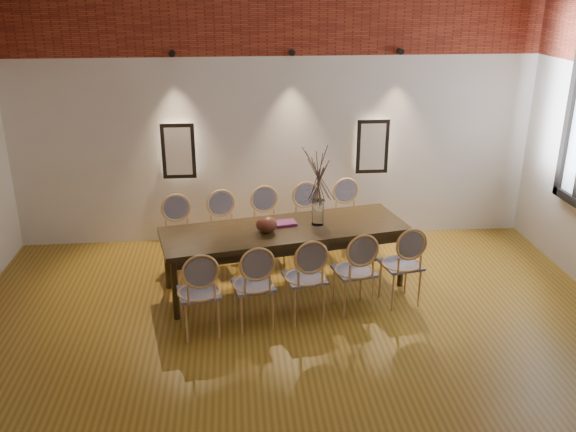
{
  "coord_description": "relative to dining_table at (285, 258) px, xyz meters",
  "views": [
    {
      "loc": [
        -0.58,
        -4.47,
        3.37
      ],
      "look_at": [
        -0.02,
        1.56,
        1.05
      ],
      "focal_mm": 38.0,
      "sensor_mm": 36.0,
      "label": 1
    }
  ],
  "objects": [
    {
      "name": "floor",
      "position": [
        0.02,
        -1.96,
        -0.39
      ],
      "size": [
        7.0,
        7.0,
        0.02
      ],
      "primitive_type": "cube",
      "color": "olive",
      "rests_on": "ground"
    },
    {
      "name": "wall_back",
      "position": [
        0.02,
        1.59,
        1.62
      ],
      "size": [
        7.0,
        0.1,
        4.0
      ],
      "primitive_type": "cube",
      "color": "silver",
      "rests_on": "ground"
    },
    {
      "name": "niche_left",
      "position": [
        -1.28,
        1.49,
        0.93
      ],
      "size": [
        0.36,
        0.06,
        0.66
      ],
      "primitive_type": "cube",
      "color": "#FFEAC6",
      "rests_on": "wall_back"
    },
    {
      "name": "niche_right",
      "position": [
        1.32,
        1.49,
        0.93
      ],
      "size": [
        0.36,
        0.06,
        0.66
      ],
      "primitive_type": "cube",
      "color": "#FFEAC6",
      "rests_on": "wall_back"
    },
    {
      "name": "spot_fixture_left",
      "position": [
        -1.28,
        1.46,
        2.17
      ],
      "size": [
        0.08,
        0.1,
        0.08
      ],
      "primitive_type": "cylinder",
      "rotation": [
        1.57,
        0.0,
        0.0
      ],
      "color": "black",
      "rests_on": "wall_back"
    },
    {
      "name": "spot_fixture_mid",
      "position": [
        0.22,
        1.46,
        2.17
      ],
      "size": [
        0.08,
        0.1,
        0.08
      ],
      "primitive_type": "cylinder",
      "rotation": [
        1.57,
        0.0,
        0.0
      ],
      "color": "black",
      "rests_on": "wall_back"
    },
    {
      "name": "spot_fixture_right",
      "position": [
        1.62,
        1.46,
        2.17
      ],
      "size": [
        0.08,
        0.1,
        0.08
      ],
      "primitive_type": "cylinder",
      "rotation": [
        1.57,
        0.0,
        0.0
      ],
      "color": "black",
      "rests_on": "wall_back"
    },
    {
      "name": "dining_table",
      "position": [
        0.0,
        0.0,
        0.0
      ],
      "size": [
        2.92,
        1.45,
        0.75
      ],
      "primitive_type": "cube",
      "rotation": [
        0.0,
        0.0,
        0.2
      ],
      "color": "#2E210F",
      "rests_on": "floor"
    },
    {
      "name": "chair_near_a",
      "position": [
        -0.95,
        -0.94,
        0.09
      ],
      "size": [
        0.52,
        0.52,
        0.94
      ],
      "primitive_type": null,
      "rotation": [
        0.0,
        0.0,
        0.2
      ],
      "color": "tan",
      "rests_on": "floor"
    },
    {
      "name": "chair_near_b",
      "position": [
        -0.4,
        -0.83,
        0.09
      ],
      "size": [
        0.52,
        0.52,
        0.94
      ],
      "primitive_type": null,
      "rotation": [
        0.0,
        0.0,
        0.2
      ],
      "color": "tan",
      "rests_on": "floor"
    },
    {
      "name": "chair_near_c",
      "position": [
        0.15,
        -0.71,
        0.09
      ],
      "size": [
        0.52,
        0.52,
        0.94
      ],
      "primitive_type": null,
      "rotation": [
        0.0,
        0.0,
        0.2
      ],
      "color": "tan",
      "rests_on": "floor"
    },
    {
      "name": "chair_near_d",
      "position": [
        0.7,
        -0.6,
        0.09
      ],
      "size": [
        0.52,
        0.52,
        0.94
      ],
      "primitive_type": null,
      "rotation": [
        0.0,
        0.0,
        0.2
      ],
      "color": "tan",
      "rests_on": "floor"
    },
    {
      "name": "chair_near_e",
      "position": [
        1.24,
        -0.49,
        0.09
      ],
      "size": [
        0.52,
        0.52,
        0.94
      ],
      "primitive_type": null,
      "rotation": [
        0.0,
        0.0,
        0.2
      ],
      "color": "tan",
      "rests_on": "floor"
    },
    {
      "name": "chair_far_a",
      "position": [
        -1.24,
        0.49,
        0.09
      ],
      "size": [
        0.52,
        0.52,
        0.94
      ],
      "primitive_type": null,
      "rotation": [
        0.0,
        0.0,
        3.35
      ],
      "color": "tan",
      "rests_on": "floor"
    },
    {
      "name": "chair_far_b",
      "position": [
        -0.7,
        0.6,
        0.09
      ],
      "size": [
        0.52,
        0.52,
        0.94
      ],
      "primitive_type": null,
      "rotation": [
        0.0,
        0.0,
        3.35
      ],
      "color": "tan",
      "rests_on": "floor"
    },
    {
      "name": "chair_far_c",
      "position": [
        -0.15,
        0.71,
        0.09
      ],
      "size": [
        0.52,
        0.52,
        0.94
      ],
      "primitive_type": null,
      "rotation": [
        0.0,
        0.0,
        3.35
      ],
      "color": "tan",
      "rests_on": "floor"
    },
    {
      "name": "chair_far_d",
      "position": [
        0.4,
        0.83,
        0.09
      ],
      "size": [
        0.52,
        0.52,
        0.94
      ],
      "primitive_type": null,
      "rotation": [
        0.0,
        0.0,
        3.35
      ],
      "color": "tan",
      "rests_on": "floor"
    },
    {
      "name": "chair_far_e",
      "position": [
        0.95,
        0.94,
        0.09
      ],
      "size": [
        0.52,
        0.52,
        0.94
      ],
      "primitive_type": null,
      "rotation": [
        0.0,
        0.0,
        3.35
      ],
      "color": "tan",
      "rests_on": "floor"
    },
    {
      "name": "vase",
      "position": [
        0.39,
        0.08,
        0.53
      ],
      "size": [
        0.14,
        0.14,
        0.3
      ],
      "primitive_type": "cylinder",
      "color": "silver",
      "rests_on": "dining_table"
    },
    {
      "name": "dried_branches",
      "position": [
        0.39,
        0.08,
        0.98
      ],
      "size": [
        0.5,
        0.5,
        0.7
      ],
      "primitive_type": null,
      "color": "#4A3930",
      "rests_on": "vase"
    },
    {
      "name": "bowl",
      "position": [
        -0.21,
        -0.1,
        0.46
      ],
      "size": [
        0.24,
        0.24,
        0.18
      ],
      "primitive_type": "ellipsoid",
      "color": "#59281A",
      "rests_on": "dining_table"
    },
    {
      "name": "book",
      "position": [
        0.01,
        0.11,
        0.39
      ],
      "size": [
        0.29,
        0.23,
        0.03
      ],
      "primitive_type": "cube",
      "rotation": [
        0.0,
        0.0,
        0.2
      ],
      "color": "#7B276A",
      "rests_on": "dining_table"
    }
  ]
}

